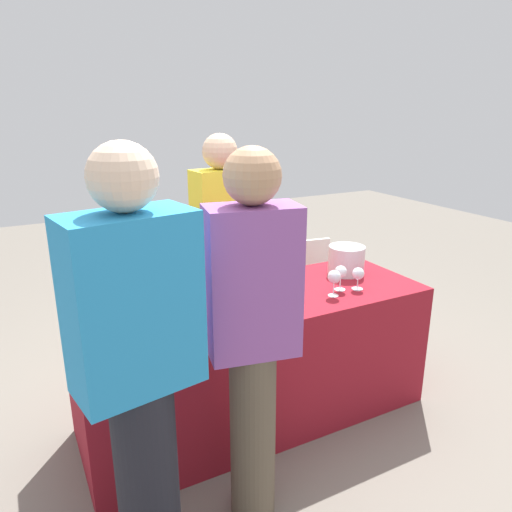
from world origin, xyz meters
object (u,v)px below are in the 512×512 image
object	(u,v)px
wine_glass_1	(334,278)
guest_0	(138,367)
wine_glass_2	(341,273)
ice_bucket	(346,260)
wine_bottle_0	(134,296)
wine_glass_0	(288,285)
menu_board	(295,287)
wine_glass_3	(358,274)
wine_bottle_1	(156,290)
guest_1	(253,331)
wine_bottle_2	(175,285)
wine_bottle_3	(199,283)
server_pouring	(222,249)

from	to	relation	value
wine_glass_1	guest_0	distance (m)	1.34
wine_glass_2	ice_bucket	distance (m)	0.31
wine_bottle_0	wine_glass_2	distance (m)	1.17
guest_0	wine_glass_0	bearing A→B (deg)	20.07
menu_board	wine_glass_1	bearing A→B (deg)	-104.22
wine_glass_3	wine_bottle_0	bearing A→B (deg)	168.88
wine_bottle_1	guest_1	distance (m)	0.78
wine_bottle_2	wine_bottle_3	xyz separation A→B (m)	(0.13, -0.03, -0.00)
wine_bottle_2	wine_glass_0	size ratio (longest dim) A/B	2.21
wine_bottle_2	server_pouring	world-z (taller)	server_pouring
server_pouring	guest_0	size ratio (longest dim) A/B	0.96
wine_glass_3	menu_board	size ratio (longest dim) A/B	0.17
wine_glass_1	wine_glass_3	world-z (taller)	wine_glass_1
wine_glass_2	ice_bucket	bearing A→B (deg)	45.84
wine_glass_2	menu_board	bearing A→B (deg)	71.78
ice_bucket	guest_1	bearing A→B (deg)	-145.35
wine_glass_3	wine_bottle_2	bearing A→B (deg)	165.08
wine_bottle_0	menu_board	bearing A→B (deg)	27.75
wine_bottle_1	menu_board	size ratio (longest dim) A/B	0.39
wine_bottle_3	wine_glass_0	bearing A→B (deg)	-28.16
wine_bottle_3	wine_glass_2	bearing A→B (deg)	-14.21
wine_bottle_2	wine_glass_2	distance (m)	0.95
wine_bottle_3	guest_0	world-z (taller)	guest_0
server_pouring	guest_0	world-z (taller)	guest_0
wine_bottle_3	wine_glass_2	distance (m)	0.82
wine_glass_3	server_pouring	world-z (taller)	server_pouring
menu_board	guest_0	bearing A→B (deg)	-129.30
wine_glass_1	server_pouring	xyz separation A→B (m)	(-0.37, 0.73, 0.03)
ice_bucket	wine_bottle_1	bearing A→B (deg)	178.86
wine_glass_1	wine_glass_2	size ratio (longest dim) A/B	1.03
ice_bucket	guest_1	world-z (taller)	guest_1
wine_bottle_3	wine_glass_0	distance (m)	0.48
wine_bottle_3	guest_1	xyz separation A→B (m)	(-0.04, -0.71, 0.03)
guest_0	server_pouring	bearing A→B (deg)	45.08
wine_bottle_1	guest_1	bearing A→B (deg)	-76.23
guest_1	wine_glass_3	bearing A→B (deg)	38.00
wine_glass_1	guest_1	distance (m)	0.88
wine_glass_0	wine_glass_1	xyz separation A→B (m)	(0.29, -0.03, 0.01)
ice_bucket	wine_bottle_0	bearing A→B (deg)	-179.54
guest_1	server_pouring	bearing A→B (deg)	83.24
wine_bottle_2	wine_glass_3	world-z (taller)	wine_bottle_2
wine_glass_2	menu_board	xyz separation A→B (m)	(0.32, 0.99, -0.49)
wine_bottle_2	guest_0	world-z (taller)	guest_0
guest_0	wine_bottle_3	bearing A→B (deg)	45.69
wine_bottle_0	guest_1	xyz separation A→B (m)	(0.31, -0.72, 0.04)
server_pouring	wine_glass_1	bearing A→B (deg)	111.44
wine_bottle_2	wine_glass_1	world-z (taller)	wine_bottle_2
wine_bottle_3	wine_glass_3	distance (m)	0.93
wine_bottle_3	ice_bucket	distance (m)	1.01
wine_bottle_2	menu_board	size ratio (longest dim) A/B	0.41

